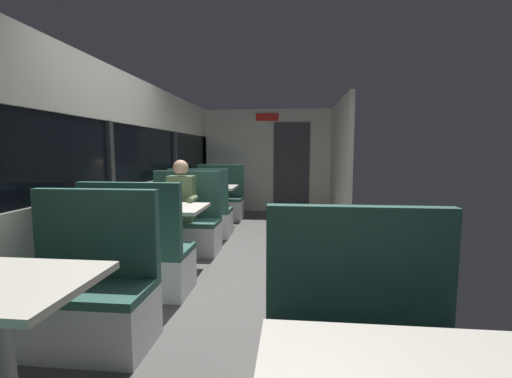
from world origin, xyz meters
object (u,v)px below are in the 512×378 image
dining_table_mid_window (165,215)px  bench_far_window_facing_entry (219,203)px  bench_far_window_facing_end (201,216)px  bench_mid_window_facing_end (140,261)px  dining_table_far_window (211,192)px  bench_mid_window_facing_entry (185,228)px  bench_front_aisle_facing_entry (362,369)px  bench_near_window_facing_entry (86,300)px  seated_passenger (183,214)px

dining_table_mid_window → bench_far_window_facing_entry: (0.00, 2.97, -0.31)m
dining_table_mid_window → bench_far_window_facing_end: size_ratio=0.82×
bench_mid_window_facing_end → dining_table_far_window: (0.00, 2.97, 0.31)m
bench_mid_window_facing_entry → bench_front_aisle_facing_entry: size_ratio=1.00×
dining_table_far_window → bench_far_window_facing_end: bearing=-90.0°
bench_far_window_facing_entry → bench_mid_window_facing_entry: bearing=-90.0°
bench_far_window_facing_end → bench_front_aisle_facing_entry: (1.79, -3.75, 0.00)m
bench_mid_window_facing_end → bench_far_window_facing_entry: 3.67m
bench_near_window_facing_entry → bench_mid_window_facing_entry: size_ratio=1.00×
bench_mid_window_facing_end → bench_front_aisle_facing_entry: (1.79, -1.47, 0.00)m
bench_mid_window_facing_end → seated_passenger: size_ratio=0.87×
bench_near_window_facing_entry → bench_mid_window_facing_end: size_ratio=1.00×
dining_table_far_window → bench_front_aisle_facing_entry: bearing=-68.1°
seated_passenger → bench_far_window_facing_entry: bearing=90.0°
bench_mid_window_facing_entry → seated_passenger: (0.00, -0.07, 0.21)m
bench_front_aisle_facing_entry → bench_near_window_facing_entry: bearing=161.5°
seated_passenger → bench_near_window_facing_entry: bearing=-90.0°
bench_far_window_facing_end → seated_passenger: 0.97m
dining_table_mid_window → bench_far_window_facing_end: (0.00, 1.57, -0.31)m
bench_near_window_facing_entry → bench_far_window_facing_entry: bearing=90.0°
bench_mid_window_facing_entry → bench_far_window_facing_end: same height
bench_front_aisle_facing_entry → seated_passenger: (-1.79, 2.80, 0.21)m
dining_table_mid_window → bench_front_aisle_facing_entry: (1.79, -2.17, -0.31)m
bench_far_window_facing_end → bench_front_aisle_facing_entry: bearing=-64.5°
bench_mid_window_facing_entry → bench_far_window_facing_end: size_ratio=1.00×
bench_near_window_facing_entry → bench_far_window_facing_end: 3.15m
bench_far_window_facing_entry → dining_table_far_window: bearing=-90.0°
bench_mid_window_facing_end → bench_far_window_facing_end: (0.00, 2.27, 0.00)m
dining_table_mid_window → bench_front_aisle_facing_entry: 2.83m
bench_mid_window_facing_entry → bench_far_window_facing_entry: size_ratio=1.00×
bench_near_window_facing_entry → bench_mid_window_facing_end: same height
bench_mid_window_facing_entry → bench_front_aisle_facing_entry: bearing=-58.1°
dining_table_far_window → bench_mid_window_facing_entry: bearing=-90.0°
bench_front_aisle_facing_entry → dining_table_far_window: bearing=111.9°
dining_table_far_window → bench_front_aisle_facing_entry: bench_front_aisle_facing_entry is taller
bench_near_window_facing_entry → bench_front_aisle_facing_entry: same height
bench_far_window_facing_entry → bench_front_aisle_facing_entry: 5.45m
bench_far_window_facing_end → bench_far_window_facing_entry: (0.00, 1.40, 0.00)m
bench_near_window_facing_entry → bench_far_window_facing_entry: (0.00, 4.55, 0.00)m
dining_table_mid_window → bench_far_window_facing_entry: 2.99m
bench_mid_window_facing_entry → bench_mid_window_facing_end: bearing=-90.0°
bench_far_window_facing_entry → bench_front_aisle_facing_entry: (1.79, -5.15, 0.00)m
bench_far_window_facing_end → bench_far_window_facing_entry: same height
bench_near_window_facing_entry → seated_passenger: size_ratio=0.87×
bench_near_window_facing_entry → dining_table_mid_window: size_ratio=1.22×
bench_mid_window_facing_end → bench_far_window_facing_entry: (0.00, 3.67, 0.00)m
bench_mid_window_facing_end → dining_table_far_window: size_ratio=1.22×
bench_far_window_facing_end → bench_near_window_facing_entry: bearing=-90.0°
bench_mid_window_facing_end → bench_far_window_facing_entry: size_ratio=1.00×
bench_near_window_facing_entry → bench_front_aisle_facing_entry: (1.79, -0.60, 0.00)m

